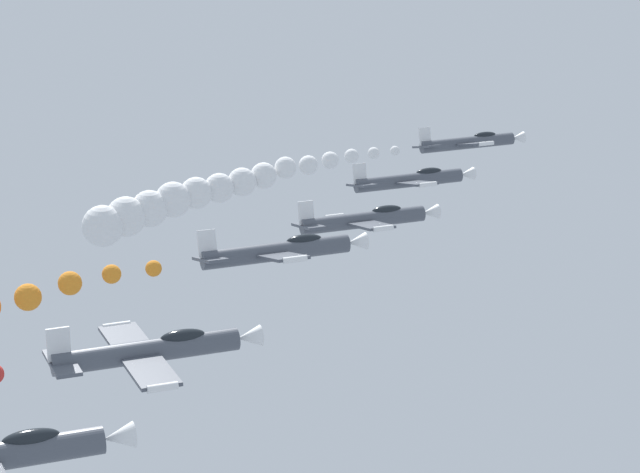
{
  "coord_description": "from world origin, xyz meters",
  "views": [
    {
      "loc": [
        81.96,
        -30.54,
        146.24
      ],
      "look_at": [
        0.0,
        0.0,
        116.18
      ],
      "focal_mm": 81.66,
      "sensor_mm": 36.0,
      "label": 1
    }
  ],
  "objects": [
    {
      "name": "airplane_lead",
      "position": [
        -31.93,
        26.24,
        111.73
      ],
      "size": [
        9.32,
        10.35,
        3.25
      ],
      "rotation": [
        0.0,
        -0.27,
        0.0
      ],
      "color": "#474C56"
    },
    {
      "name": "smoke_trail_lead",
      "position": [
        -29.75,
        -1.51,
        109.89
      ],
      "size": [
        5.71,
        29.24,
        5.06
      ],
      "color": "white"
    },
    {
      "name": "airplane_left_inner",
      "position": [
        -18.89,
        14.71,
        113.08
      ],
      "size": [
        9.37,
        10.35,
        3.14
      ],
      "rotation": [
        0.0,
        -0.24,
        0.0
      ],
      "color": "#474C56"
    },
    {
      "name": "airplane_right_inner",
      "position": [
        -6.22,
        5.66,
        114.75
      ],
      "size": [
        9.42,
        10.35,
        3.02
      ],
      "rotation": [
        0.0,
        -0.21,
        0.0
      ],
      "color": "#474C56"
    },
    {
      "name": "airplane_left_outer",
      "position": [
        5.82,
        -4.76,
        117.72
      ],
      "size": [
        9.33,
        10.35,
        3.23
      ],
      "rotation": [
        0.0,
        -0.26,
        0.0
      ],
      "color": "#474C56"
    },
    {
      "name": "airplane_right_outer",
      "position": [
        19.84,
        -15.99,
        118.78
      ],
      "size": [
        9.56,
        10.35,
        2.36
      ],
      "rotation": [
        0.0,
        -0.07,
        0.0
      ],
      "color": "#474C56"
    }
  ]
}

